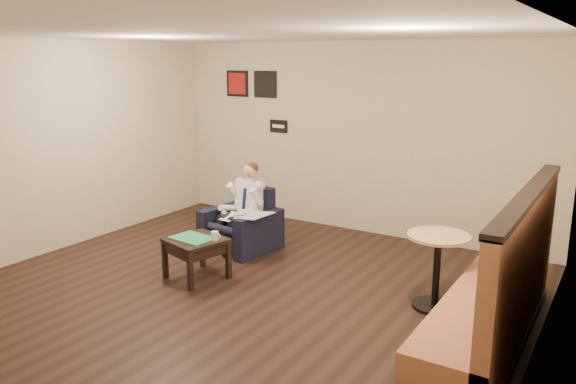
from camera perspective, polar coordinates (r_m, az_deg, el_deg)
The scene contains 18 objects.
ground at distance 6.27m, azimuth -5.77°, elevation -10.61°, with size 6.00×6.00×0.00m, color black.
wall_back at distance 8.39m, azimuth 6.63°, elevation 5.45°, with size 6.00×0.02×2.80m, color beige.
wall_left at distance 8.03m, azimuth -23.31°, elevation 4.09°, with size 0.02×6.00×2.80m, color beige.
wall_right at distance 4.69m, azimuth 24.30°, elevation -1.94°, with size 0.02×6.00×2.80m, color beige.
ceiling at distance 5.74m, azimuth -6.44°, elevation 15.86°, with size 6.00×6.00×0.02m, color white.
seating_sign at distance 8.99m, azimuth -0.96°, elevation 6.70°, with size 0.32×0.02×0.20m, color black.
art_print_left at distance 9.39m, azimuth -5.15°, elevation 10.92°, with size 0.42×0.03×0.42m, color #A51514.
art_print_right at distance 9.07m, azimuth -2.32°, elevation 10.88°, with size 0.42×0.03×0.42m, color black.
armchair at distance 7.65m, azimuth -4.83°, elevation -2.86°, with size 0.85×0.85×0.82m, color black.
seated_man at distance 7.54m, azimuth -5.42°, elevation -1.92°, with size 0.54×0.80×1.12m, color white, non-canonical shape.
lap_papers at distance 7.49m, azimuth -5.89°, elevation -2.49°, with size 0.19×0.27×0.01m, color white.
newspaper at distance 7.32m, azimuth -3.41°, elevation -2.38°, with size 0.36×0.45×0.01m, color silver.
side_table at distance 6.76m, azimuth -9.27°, elevation -6.68°, with size 0.60×0.60×0.49m, color black.
green_folder at distance 6.69m, azimuth -9.66°, elevation -4.63°, with size 0.49×0.35×0.01m, color #25BC6B.
coffee_mug at distance 6.58m, azimuth -7.46°, elevation -4.45°, with size 0.09×0.09×0.10m, color white.
smartphone at distance 6.73m, azimuth -7.86°, elevation -4.48°, with size 0.15×0.08×0.01m, color black.
banquette at distance 5.33m, azimuth 19.84°, elevation -7.44°, with size 0.67×2.82×1.44m, color #9F5E3D.
cafe_table at distance 6.07m, azimuth 14.85°, elevation -7.80°, with size 0.64×0.64×0.80m, color tan.
Camera 1 is at (3.54, -4.52, 2.54)m, focal length 35.00 mm.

